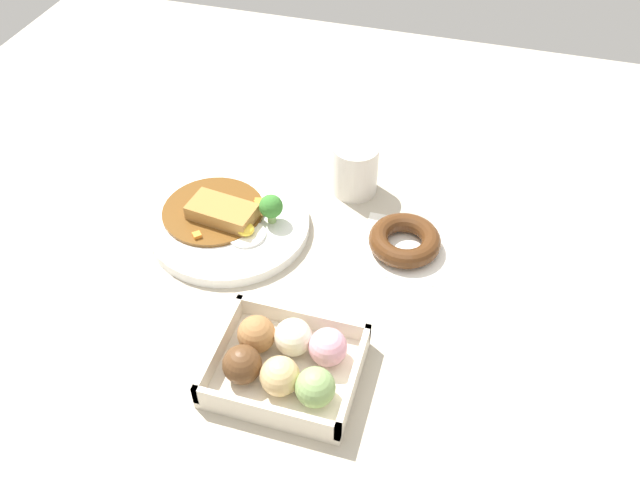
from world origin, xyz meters
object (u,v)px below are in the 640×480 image
object	(u,v)px
donut_box	(286,362)
coffee_mug	(355,169)
curry_plate	(229,222)
chocolate_ring_donut	(405,241)

from	to	relation	value
donut_box	coffee_mug	distance (m)	0.39
curry_plate	donut_box	world-z (taller)	curry_plate
curry_plate	chocolate_ring_donut	bearing A→B (deg)	-173.00
curry_plate	chocolate_ring_donut	size ratio (longest dim) A/B	1.85
curry_plate	chocolate_ring_donut	xyz separation A→B (m)	(-0.28, -0.03, 0.00)
donut_box	coffee_mug	xyz separation A→B (m)	(0.01, -0.39, 0.02)
donut_box	chocolate_ring_donut	bearing A→B (deg)	-110.56
curry_plate	donut_box	bearing A→B (deg)	126.20
donut_box	coffee_mug	bearing A→B (deg)	-89.01
coffee_mug	donut_box	bearing A→B (deg)	90.99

